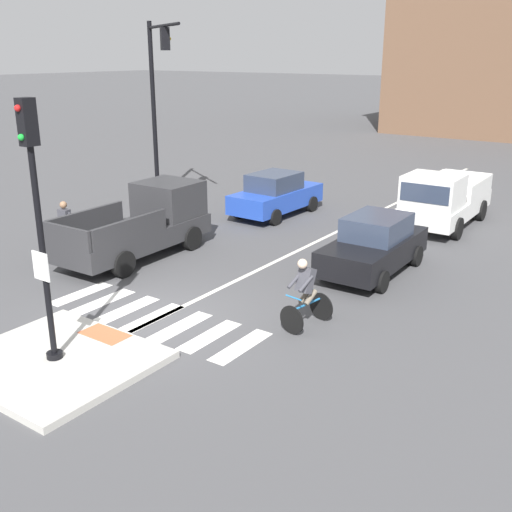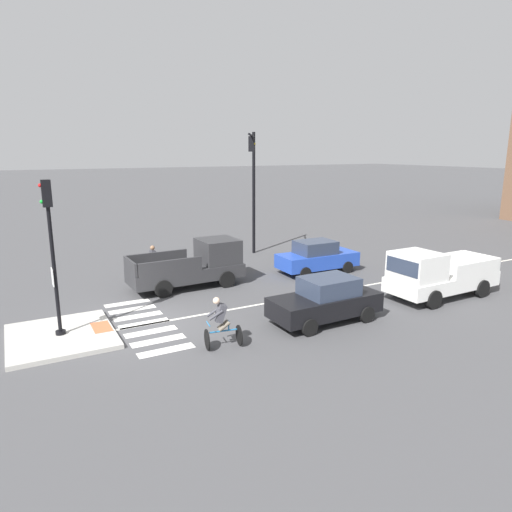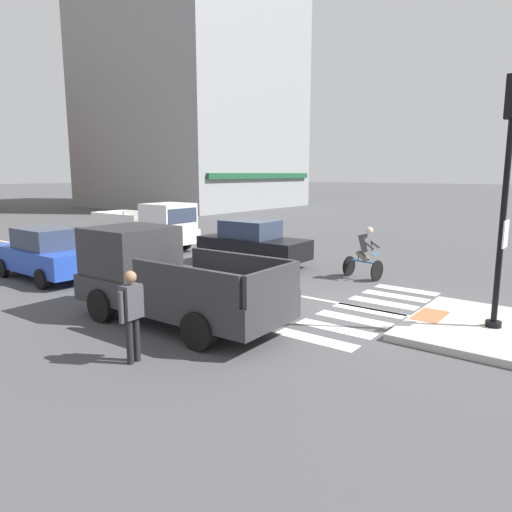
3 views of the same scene
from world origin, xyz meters
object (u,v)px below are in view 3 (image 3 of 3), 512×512
object	(u,v)px
car_blue_westbound_far	(47,254)
signal_pole	(507,180)
cyclist	(365,252)
pickup_truck_white_eastbound_far	(151,228)
car_black_eastbound_mid	(253,243)
pickup_truck_charcoal_westbound_near	(164,279)
pedestrian_at_curb_left	(132,309)

from	to	relation	value
car_blue_westbound_far	signal_pole	bearing A→B (deg)	-76.88
car_blue_westbound_far	cyclist	bearing A→B (deg)	-52.88
signal_pole	pickup_truck_white_eastbound_far	xyz separation A→B (m)	(2.90, 14.31, -2.21)
car_black_eastbound_mid	pickup_truck_charcoal_westbound_near	xyz separation A→B (m)	(-6.48, -2.49, 0.17)
pickup_truck_charcoal_westbound_near	signal_pole	bearing A→B (deg)	-59.95
signal_pole	cyclist	world-z (taller)	signal_pole
car_black_eastbound_mid	pickup_truck_white_eastbound_far	size ratio (longest dim) A/B	0.80
pickup_truck_charcoal_westbound_near	pickup_truck_white_eastbound_far	bearing A→B (deg)	51.48
car_black_eastbound_mid	pickup_truck_charcoal_westbound_near	world-z (taller)	pickup_truck_charcoal_westbound_near
signal_pole	car_black_eastbound_mid	xyz separation A→B (m)	(2.90, 8.67, -2.38)
car_black_eastbound_mid	pickup_truck_charcoal_westbound_near	bearing A→B (deg)	-158.97
pedestrian_at_curb_left	pickup_truck_charcoal_westbound_near	bearing A→B (deg)	35.17
car_blue_westbound_far	pedestrian_at_curb_left	distance (m)	8.15
car_black_eastbound_mid	car_blue_westbound_far	distance (m)	6.94
car_blue_westbound_far	pickup_truck_charcoal_westbound_near	bearing A→B (deg)	-96.09
pickup_truck_charcoal_westbound_near	cyclist	size ratio (longest dim) A/B	3.06
cyclist	car_blue_westbound_far	bearing A→B (deg)	127.12
car_black_eastbound_mid	car_blue_westbound_far	bearing A→B (deg)	146.85
car_blue_westbound_far	pickup_truck_charcoal_westbound_near	world-z (taller)	pickup_truck_charcoal_westbound_near
car_black_eastbound_mid	signal_pole	bearing A→B (deg)	-108.52
pickup_truck_white_eastbound_far	cyclist	size ratio (longest dim) A/B	3.06
pickup_truck_white_eastbound_far	car_blue_westbound_far	bearing A→B (deg)	-162.33
cyclist	pedestrian_at_curb_left	xyz separation A→B (m)	(-8.78, 0.38, 0.11)
cyclist	pickup_truck_charcoal_westbound_near	bearing A→B (deg)	165.21
pickup_truck_white_eastbound_far	cyclist	world-z (taller)	pickup_truck_white_eastbound_far
pedestrian_at_curb_left	pickup_truck_white_eastbound_far	bearing A→B (deg)	48.39
car_black_eastbound_mid	pickup_truck_white_eastbound_far	world-z (taller)	pickup_truck_white_eastbound_far
signal_pole	cyclist	size ratio (longest dim) A/B	3.01
cyclist	pickup_truck_white_eastbound_far	bearing A→B (deg)	91.78
car_blue_westbound_far	pickup_truck_white_eastbound_far	size ratio (longest dim) A/B	0.81
pickup_truck_white_eastbound_far	cyclist	bearing A→B (deg)	-88.22
car_black_eastbound_mid	pickup_truck_charcoal_westbound_near	size ratio (longest dim) A/B	0.80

